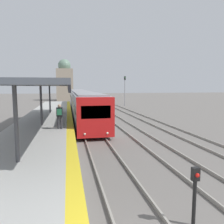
{
  "coord_description": "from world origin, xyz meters",
  "views": [
    {
      "loc": [
        -1.85,
        -2.7,
        3.75
      ],
      "look_at": [
        1.71,
        14.76,
        1.67
      ],
      "focal_mm": 35.0,
      "sensor_mm": 36.0,
      "label": 1
    }
  ],
  "objects": [
    {
      "name": "train_near",
      "position": [
        0.0,
        28.65,
        1.74
      ],
      "size": [
        2.6,
        33.71,
        3.15
      ],
      "color": "red",
      "rests_on": "ground_plane"
    },
    {
      "name": "platform_canopy",
      "position": [
        -3.7,
        13.81,
        3.88
      ],
      "size": [
        4.0,
        19.97,
        3.09
      ],
      "color": "#4C515B",
      "rests_on": "station_platform"
    },
    {
      "name": "signal_post_near",
      "position": [
        1.41,
        2.26,
        1.03
      ],
      "size": [
        0.2,
        0.21,
        1.64
      ],
      "color": "black",
      "rests_on": "ground_plane"
    },
    {
      "name": "person_on_platform",
      "position": [
        -2.4,
        12.09,
        1.9
      ],
      "size": [
        0.4,
        0.4,
        1.66
      ],
      "color": "#2D2D33",
      "rests_on": "station_platform"
    },
    {
      "name": "distant_domed_building",
      "position": [
        -2.49,
        57.84,
        5.18
      ],
      "size": [
        4.33,
        4.33,
        11.0
      ],
      "color": "gray",
      "rests_on": "ground_plane"
    },
    {
      "name": "signal_mast_far",
      "position": [
        8.94,
        37.97,
        3.53
      ],
      "size": [
        0.28,
        0.29,
        5.69
      ],
      "color": "gray",
      "rests_on": "ground_plane"
    }
  ]
}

